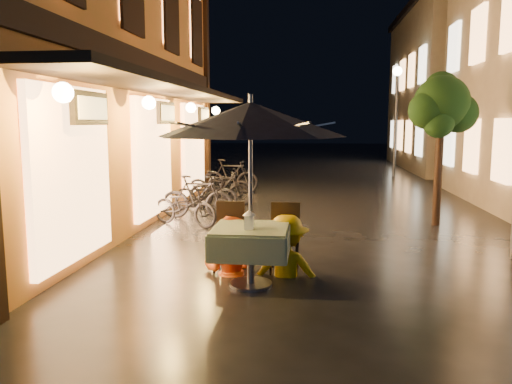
# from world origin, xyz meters

# --- Properties ---
(ground) EXTENTS (90.00, 90.00, 0.00)m
(ground) POSITION_xyz_m (0.00, 0.00, 0.00)
(ground) COLOR black
(ground) RESTS_ON ground
(west_building) EXTENTS (5.90, 11.40, 7.40)m
(west_building) POSITION_xyz_m (-5.72, 4.00, 3.71)
(west_building) COLOR orange
(west_building) RESTS_ON ground
(east_building_far) EXTENTS (7.30, 10.30, 7.30)m
(east_building_far) POSITION_xyz_m (7.49, 18.00, 3.66)
(east_building_far) COLOR #B0A48A
(east_building_far) RESTS_ON ground
(street_tree) EXTENTS (1.43, 1.20, 3.15)m
(street_tree) POSITION_xyz_m (2.41, 4.51, 2.42)
(street_tree) COLOR black
(street_tree) RESTS_ON ground
(streetlamp_far) EXTENTS (0.36, 0.36, 4.23)m
(streetlamp_far) POSITION_xyz_m (3.00, 14.00, 2.92)
(streetlamp_far) COLOR #59595E
(streetlamp_far) RESTS_ON ground
(cafe_table) EXTENTS (0.99, 0.99, 0.78)m
(cafe_table) POSITION_xyz_m (-0.93, 0.23, 0.59)
(cafe_table) COLOR #59595E
(cafe_table) RESTS_ON ground
(patio_umbrella) EXTENTS (2.40, 2.40, 2.46)m
(patio_umbrella) POSITION_xyz_m (-0.93, 0.23, 2.15)
(patio_umbrella) COLOR #59595E
(patio_umbrella) RESTS_ON ground
(cafe_chair_left) EXTENTS (0.42, 0.42, 0.97)m
(cafe_chair_left) POSITION_xyz_m (-1.33, 0.96, 0.54)
(cafe_chair_left) COLOR black
(cafe_chair_left) RESTS_ON ground
(cafe_chair_right) EXTENTS (0.42, 0.42, 0.97)m
(cafe_chair_right) POSITION_xyz_m (-0.53, 0.96, 0.54)
(cafe_chair_right) COLOR black
(cafe_chair_right) RESTS_ON ground
(table_lantern) EXTENTS (0.16, 0.16, 0.25)m
(table_lantern) POSITION_xyz_m (-0.93, 0.07, 0.92)
(table_lantern) COLOR white
(table_lantern) RESTS_ON cafe_table
(person_orange) EXTENTS (0.81, 0.65, 1.58)m
(person_orange) POSITION_xyz_m (-1.30, 0.79, 0.79)
(person_orange) COLOR #EC5A1A
(person_orange) RESTS_ON ground
(person_yellow) EXTENTS (1.09, 0.65, 1.65)m
(person_yellow) POSITION_xyz_m (-0.49, 0.77, 0.82)
(person_yellow) COLOR #D0A403
(person_yellow) RESTS_ON ground
(bicycle_0) EXTENTS (1.66, 1.13, 0.83)m
(bicycle_0) POSITION_xyz_m (-2.74, 3.82, 0.41)
(bicycle_0) COLOR black
(bicycle_0) RESTS_ON ground
(bicycle_1) EXTENTS (1.62, 0.52, 0.96)m
(bicycle_1) POSITION_xyz_m (-2.67, 4.62, 0.48)
(bicycle_1) COLOR black
(bicycle_1) RESTS_ON ground
(bicycle_2) EXTENTS (1.55, 0.59, 0.80)m
(bicycle_2) POSITION_xyz_m (-2.75, 5.84, 0.40)
(bicycle_2) COLOR black
(bicycle_2) RESTS_ON ground
(bicycle_3) EXTENTS (1.61, 0.78, 0.93)m
(bicycle_3) POSITION_xyz_m (-2.42, 6.04, 0.47)
(bicycle_3) COLOR black
(bicycle_3) RESTS_ON ground
(bicycle_4) EXTENTS (1.87, 0.87, 0.95)m
(bicycle_4) POSITION_xyz_m (-2.61, 6.91, 0.47)
(bicycle_4) COLOR black
(bicycle_4) RESTS_ON ground
(bicycle_5) EXTENTS (1.70, 0.51, 1.02)m
(bicycle_5) POSITION_xyz_m (-2.62, 8.70, 0.51)
(bicycle_5) COLOR black
(bicycle_5) RESTS_ON ground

